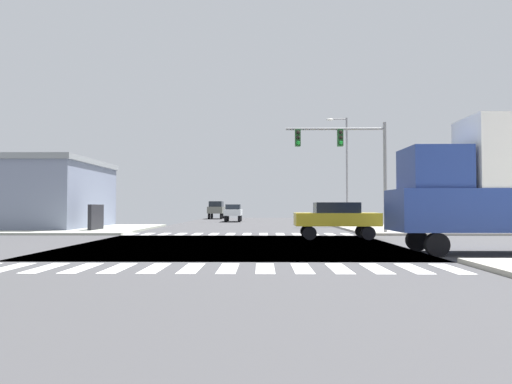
# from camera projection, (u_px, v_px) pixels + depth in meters

# --- Properties ---
(ground) EXTENTS (90.00, 90.00, 0.05)m
(ground) POSITION_uv_depth(u_px,v_px,m) (236.00, 245.00, 19.20)
(ground) COLOR #3C3C3E
(sidewalk_corner_ne) EXTENTS (12.00, 12.00, 0.14)m
(sidewalk_corner_ne) POSITION_uv_depth(u_px,v_px,m) (429.00, 229.00, 31.00)
(sidewalk_corner_ne) COLOR #A09B91
(sidewalk_corner_ne) RESTS_ON ground
(sidewalk_corner_nw) EXTENTS (12.00, 12.00, 0.14)m
(sidewalk_corner_nw) POSITION_uv_depth(u_px,v_px,m) (64.00, 229.00, 31.38)
(sidewalk_corner_nw) COLOR #9EA293
(sidewalk_corner_nw) RESTS_ON ground
(crosswalk_near) EXTENTS (13.50, 2.00, 0.01)m
(crosswalk_near) POSITION_uv_depth(u_px,v_px,m) (210.00, 268.00, 11.90)
(crosswalk_near) COLOR silver
(crosswalk_near) RESTS_ON ground
(crosswalk_far) EXTENTS (13.50, 2.00, 0.01)m
(crosswalk_far) POSITION_uv_depth(u_px,v_px,m) (239.00, 234.00, 26.50)
(crosswalk_far) COLOR silver
(crosswalk_far) RESTS_ON ground
(traffic_signal_mast) EXTENTS (6.07, 0.55, 6.77)m
(traffic_signal_mast) POSITION_uv_depth(u_px,v_px,m) (347.00, 152.00, 26.49)
(traffic_signal_mast) COLOR gray
(traffic_signal_mast) RESTS_ON ground
(street_lamp) EXTENTS (1.78, 0.32, 9.07)m
(street_lamp) POSITION_uv_depth(u_px,v_px,m) (344.00, 162.00, 36.51)
(street_lamp) COLOR gray
(street_lamp) RESTS_ON ground
(bank_building) EXTENTS (12.91, 9.73, 5.16)m
(bank_building) POSITION_uv_depth(u_px,v_px,m) (22.00, 194.00, 32.97)
(bank_building) COLOR slate
(bank_building) RESTS_ON ground
(sedan_nearside_1) EXTENTS (4.30, 1.80, 1.88)m
(sedan_nearside_1) POSITION_uv_depth(u_px,v_px,m) (336.00, 217.00, 22.66)
(sedan_nearside_1) COLOR black
(sedan_nearside_1) RESTS_ON ground
(suv_farside_1) EXTENTS (1.96, 4.60, 2.34)m
(suv_farside_1) POSITION_uv_depth(u_px,v_px,m) (216.00, 208.00, 58.85)
(suv_farside_1) COLOR black
(suv_farside_1) RESTS_ON ground
(sedan_crossing_2) EXTENTS (1.80, 4.30, 1.88)m
(sedan_crossing_2) POSITION_uv_depth(u_px,v_px,m) (233.00, 211.00, 47.91)
(sedan_crossing_2) COLOR black
(sedan_crossing_2) RESTS_ON ground
(box_truck_queued_1) EXTENTS (7.20, 2.40, 4.85)m
(box_truck_queued_1) POSITION_uv_depth(u_px,v_px,m) (501.00, 182.00, 15.64)
(box_truck_queued_1) COLOR black
(box_truck_queued_1) RESTS_ON ground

